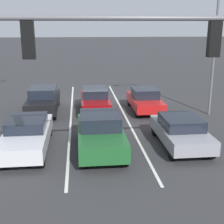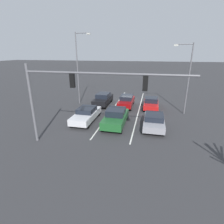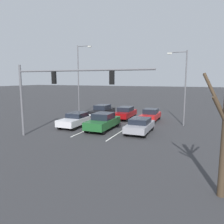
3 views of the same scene
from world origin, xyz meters
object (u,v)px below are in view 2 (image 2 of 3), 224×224
car_maroon_midlane_second (126,101)px  traffic_signal_gantry (75,89)px  street_lamp_right_shoulder (79,65)px  car_darkgreen_midlane_front (116,117)px  car_black_rightlane_second (103,99)px  street_lamp_left_shoulder (187,75)px  car_silver_rightlane_front (86,114)px  car_gray_leftlane_front (154,121)px  car_red_leftlane_second (151,103)px

car_maroon_midlane_second → traffic_signal_gantry: traffic_signal_gantry is taller
street_lamp_right_shoulder → car_darkgreen_midlane_front: bearing=134.4°
car_black_rightlane_second → street_lamp_left_shoulder: (-9.96, 1.57, 3.68)m
car_silver_rightlane_front → car_black_rightlane_second: (-0.07, -6.16, 0.07)m
car_gray_leftlane_front → traffic_signal_gantry: (5.58, 4.61, 3.70)m
car_black_rightlane_second → traffic_signal_gantry: traffic_signal_gantry is taller
car_darkgreen_midlane_front → car_maroon_midlane_second: 6.35m
car_gray_leftlane_front → traffic_signal_gantry: size_ratio=0.36×
car_darkgreen_midlane_front → street_lamp_left_shoulder: street_lamp_left_shoulder is taller
car_gray_leftlane_front → street_lamp_left_shoulder: bearing=-123.4°
car_red_leftlane_second → street_lamp_right_shoulder: size_ratio=0.45×
car_red_leftlane_second → traffic_signal_gantry: bearing=64.0°
car_darkgreen_midlane_front → car_maroon_midlane_second: size_ratio=1.04×
car_maroon_midlane_second → car_red_leftlane_second: 3.18m
traffic_signal_gantry → street_lamp_left_shoulder: (-8.79, -9.48, 0.06)m
car_gray_leftlane_front → traffic_signal_gantry: bearing=39.6°
traffic_signal_gantry → car_maroon_midlane_second: bearing=-100.7°
car_maroon_midlane_second → traffic_signal_gantry: size_ratio=0.38×
car_silver_rightlane_front → car_black_rightlane_second: car_black_rightlane_second is taller
car_black_rightlane_second → car_maroon_midlane_second: bearing=176.5°
car_darkgreen_midlane_front → car_silver_rightlane_front: bearing=-6.8°
street_lamp_right_shoulder → car_silver_rightlane_front: bearing=117.3°
car_silver_rightlane_front → traffic_signal_gantry: (-1.25, 4.89, 3.69)m
car_gray_leftlane_front → street_lamp_left_shoulder: 6.94m
car_darkgreen_midlane_front → car_black_rightlane_second: bearing=-64.6°
car_darkgreen_midlane_front → traffic_signal_gantry: bearing=66.7°
car_maroon_midlane_second → car_red_leftlane_second: bearing=177.0°
car_darkgreen_midlane_front → car_maroon_midlane_second: bearing=-91.0°
car_black_rightlane_second → street_lamp_left_shoulder: bearing=171.0°
traffic_signal_gantry → street_lamp_left_shoulder: size_ratio=1.49×
car_gray_leftlane_front → car_maroon_midlane_second: 7.17m
car_black_rightlane_second → street_lamp_right_shoulder: street_lamp_right_shoulder is taller
traffic_signal_gantry → street_lamp_left_shoulder: 12.93m
car_gray_leftlane_front → street_lamp_right_shoulder: 12.65m
car_maroon_midlane_second → street_lamp_left_shoulder: size_ratio=0.57×
car_red_leftlane_second → car_silver_rightlane_front: bearing=41.9°
car_maroon_midlane_second → street_lamp_left_shoulder: bearing=168.5°
car_silver_rightlane_front → traffic_signal_gantry: bearing=104.3°
car_gray_leftlane_front → car_darkgreen_midlane_front: car_darkgreen_midlane_front is taller
car_silver_rightlane_front → car_darkgreen_midlane_front: size_ratio=1.04×
car_silver_rightlane_front → car_maroon_midlane_second: car_maroon_midlane_second is taller
car_silver_rightlane_front → car_darkgreen_midlane_front: car_darkgreen_midlane_front is taller
car_maroon_midlane_second → street_lamp_right_shoulder: (6.43, -0.10, 4.45)m
car_silver_rightlane_front → car_maroon_midlane_second: (-3.30, -5.96, 0.05)m
car_maroon_midlane_second → car_darkgreen_midlane_front: bearing=89.0°
car_gray_leftlane_front → car_silver_rightlane_front: 6.84m
car_maroon_midlane_second → street_lamp_left_shoulder: street_lamp_left_shoulder is taller
car_darkgreen_midlane_front → car_black_rightlane_second: car_darkgreen_midlane_front is taller
car_darkgreen_midlane_front → traffic_signal_gantry: 6.09m
street_lamp_right_shoulder → car_maroon_midlane_second: bearing=179.1°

